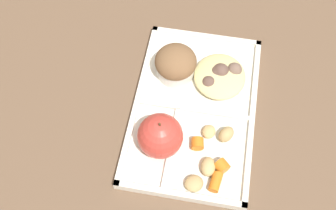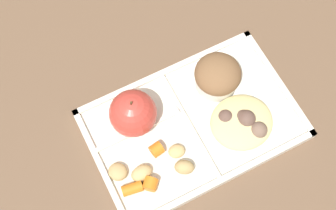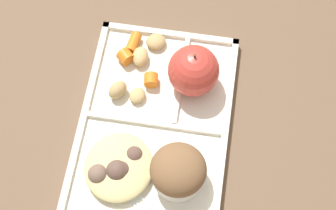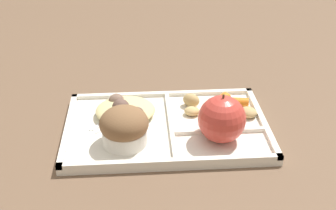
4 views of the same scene
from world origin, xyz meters
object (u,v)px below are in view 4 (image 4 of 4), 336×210
at_px(lunch_tray, 167,128).
at_px(plastic_fork, 116,117).
at_px(bran_muffin, 124,127).
at_px(green_apple, 222,119).

height_order(lunch_tray, plastic_fork, lunch_tray).
xyz_separation_m(bran_muffin, plastic_fork, (0.02, -0.09, -0.03)).
bearing_deg(green_apple, plastic_fork, -24.52).
bearing_deg(lunch_tray, plastic_fork, -19.96).
distance_m(green_apple, plastic_fork, 0.21).
distance_m(lunch_tray, plastic_fork, 0.10).
xyz_separation_m(lunch_tray, green_apple, (-0.09, 0.05, 0.05)).
bearing_deg(plastic_fork, green_apple, 155.48).
height_order(lunch_tray, green_apple, green_apple).
bearing_deg(bran_muffin, lunch_tray, -146.52).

